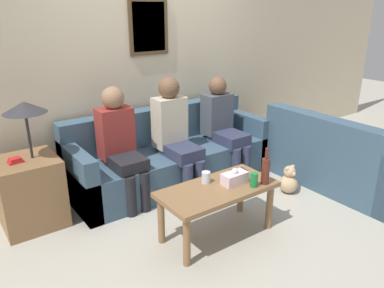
{
  "coord_description": "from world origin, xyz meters",
  "views": [
    {
      "loc": [
        -2.12,
        -2.89,
        1.91
      ],
      "look_at": [
        -0.14,
        -0.13,
        0.66
      ],
      "focal_mm": 35.0,
      "sensor_mm": 36.0,
      "label": 1
    }
  ],
  "objects_px": {
    "drinking_glass": "(206,177)",
    "person_right": "(223,123)",
    "teddy_bear": "(289,181)",
    "person_middle": "(175,131)",
    "couch_main": "(170,157)",
    "wine_bottle": "(265,170)",
    "person_left": "(120,142)",
    "couch_side": "(337,160)",
    "coffee_table": "(218,195)"
  },
  "relations": [
    {
      "from": "teddy_bear",
      "to": "drinking_glass",
      "type": "bearing_deg",
      "value": -177.95
    },
    {
      "from": "person_middle",
      "to": "teddy_bear",
      "type": "bearing_deg",
      "value": -42.05
    },
    {
      "from": "person_left",
      "to": "teddy_bear",
      "type": "xyz_separation_m",
      "value": [
        1.53,
        -0.89,
        -0.51
      ]
    },
    {
      "from": "person_left",
      "to": "drinking_glass",
      "type": "bearing_deg",
      "value": -69.2
    },
    {
      "from": "wine_bottle",
      "to": "drinking_glass",
      "type": "bearing_deg",
      "value": 142.77
    },
    {
      "from": "person_middle",
      "to": "person_right",
      "type": "distance_m",
      "value": 0.7
    },
    {
      "from": "couch_main",
      "to": "person_middle",
      "type": "relative_size",
      "value": 1.9
    },
    {
      "from": "person_right",
      "to": "teddy_bear",
      "type": "bearing_deg",
      "value": -75.86
    },
    {
      "from": "person_middle",
      "to": "teddy_bear",
      "type": "height_order",
      "value": "person_middle"
    },
    {
      "from": "couch_main",
      "to": "drinking_glass",
      "type": "xyz_separation_m",
      "value": [
        -0.31,
        -1.06,
        0.23
      ]
    },
    {
      "from": "drinking_glass",
      "to": "teddy_bear",
      "type": "distance_m",
      "value": 1.24
    },
    {
      "from": "couch_main",
      "to": "teddy_bear",
      "type": "distance_m",
      "value": 1.35
    },
    {
      "from": "couch_main",
      "to": "drinking_glass",
      "type": "height_order",
      "value": "couch_main"
    },
    {
      "from": "couch_side",
      "to": "person_left",
      "type": "height_order",
      "value": "person_left"
    },
    {
      "from": "person_right",
      "to": "teddy_bear",
      "type": "height_order",
      "value": "person_right"
    },
    {
      "from": "wine_bottle",
      "to": "person_left",
      "type": "relative_size",
      "value": 0.28
    },
    {
      "from": "coffee_table",
      "to": "teddy_bear",
      "type": "bearing_deg",
      "value": 8.4
    },
    {
      "from": "couch_side",
      "to": "coffee_table",
      "type": "relative_size",
      "value": 1.52
    },
    {
      "from": "person_middle",
      "to": "person_right",
      "type": "relative_size",
      "value": 1.07
    },
    {
      "from": "drinking_glass",
      "to": "person_right",
      "type": "xyz_separation_m",
      "value": [
        0.96,
        0.9,
        0.1
      ]
    },
    {
      "from": "drinking_glass",
      "to": "teddy_bear",
      "type": "bearing_deg",
      "value": 2.05
    },
    {
      "from": "couch_main",
      "to": "coffee_table",
      "type": "bearing_deg",
      "value": -103.14
    },
    {
      "from": "coffee_table",
      "to": "drinking_glass",
      "type": "height_order",
      "value": "drinking_glass"
    },
    {
      "from": "wine_bottle",
      "to": "person_middle",
      "type": "relative_size",
      "value": 0.27
    },
    {
      "from": "person_left",
      "to": "wine_bottle",
      "type": "bearing_deg",
      "value": -58.52
    },
    {
      "from": "couch_side",
      "to": "person_left",
      "type": "distance_m",
      "value": 2.4
    },
    {
      "from": "couch_main",
      "to": "couch_side",
      "type": "height_order",
      "value": "same"
    },
    {
      "from": "person_left",
      "to": "person_right",
      "type": "distance_m",
      "value": 1.31
    },
    {
      "from": "couch_main",
      "to": "coffee_table",
      "type": "height_order",
      "value": "couch_main"
    },
    {
      "from": "couch_main",
      "to": "person_right",
      "type": "bearing_deg",
      "value": -13.18
    },
    {
      "from": "couch_main",
      "to": "teddy_bear",
      "type": "relative_size",
      "value": 7.39
    },
    {
      "from": "coffee_table",
      "to": "drinking_glass",
      "type": "distance_m",
      "value": 0.18
    },
    {
      "from": "couch_side",
      "to": "person_left",
      "type": "bearing_deg",
      "value": 63.44
    },
    {
      "from": "couch_side",
      "to": "coffee_table",
      "type": "xyz_separation_m",
      "value": [
        -1.74,
        0.0,
        0.1
      ]
    },
    {
      "from": "coffee_table",
      "to": "person_left",
      "type": "bearing_deg",
      "value": 109.89
    },
    {
      "from": "person_right",
      "to": "couch_main",
      "type": "bearing_deg",
      "value": 166.82
    },
    {
      "from": "wine_bottle",
      "to": "person_middle",
      "type": "distance_m",
      "value": 1.19
    },
    {
      "from": "coffee_table",
      "to": "wine_bottle",
      "type": "bearing_deg",
      "value": -25.68
    },
    {
      "from": "wine_bottle",
      "to": "person_left",
      "type": "bearing_deg",
      "value": 121.48
    },
    {
      "from": "person_right",
      "to": "teddy_bear",
      "type": "relative_size",
      "value": 3.64
    },
    {
      "from": "coffee_table",
      "to": "teddy_bear",
      "type": "xyz_separation_m",
      "value": [
        1.15,
        0.17,
        -0.26
      ]
    },
    {
      "from": "person_left",
      "to": "person_right",
      "type": "xyz_separation_m",
      "value": [
        1.31,
        -0.03,
        -0.03
      ]
    },
    {
      "from": "wine_bottle",
      "to": "person_right",
      "type": "height_order",
      "value": "person_right"
    },
    {
      "from": "couch_main",
      "to": "person_left",
      "type": "relative_size",
      "value": 1.96
    },
    {
      "from": "couch_main",
      "to": "couch_side",
      "type": "relative_size",
      "value": 1.49
    },
    {
      "from": "couch_side",
      "to": "drinking_glass",
      "type": "relative_size",
      "value": 15.34
    },
    {
      "from": "couch_main",
      "to": "person_right",
      "type": "distance_m",
      "value": 0.74
    },
    {
      "from": "coffee_table",
      "to": "person_left",
      "type": "relative_size",
      "value": 0.87
    },
    {
      "from": "drinking_glass",
      "to": "couch_side",
      "type": "bearing_deg",
      "value": -4.16
    },
    {
      "from": "wine_bottle",
      "to": "teddy_bear",
      "type": "distance_m",
      "value": 0.96
    }
  ]
}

